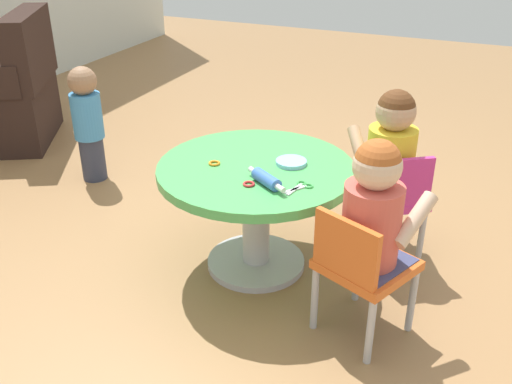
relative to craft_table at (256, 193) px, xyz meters
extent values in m
plane|color=#9E7247|center=(0.00, 0.00, -0.37)|extent=(10.00, 10.00, 0.00)
cylinder|color=silver|center=(0.00, 0.00, -0.35)|extent=(0.44, 0.44, 0.03)
cylinder|color=silver|center=(0.00, 0.00, -0.14)|extent=(0.12, 0.12, 0.46)
cylinder|color=#4CB259|center=(0.00, 0.00, 0.11)|extent=(0.83, 0.83, 0.04)
cylinder|color=#B7B7BC|center=(-0.17, -0.72, -0.23)|extent=(0.03, 0.03, 0.28)
cylinder|color=#B7B7BC|center=(-0.07, -0.48, -0.23)|extent=(0.03, 0.03, 0.28)
cylinder|color=#B7B7BC|center=(-0.41, -0.62, -0.23)|extent=(0.03, 0.03, 0.28)
cylinder|color=#B7B7BC|center=(-0.30, -0.38, -0.23)|extent=(0.03, 0.03, 0.28)
cube|color=orange|center=(-0.24, -0.55, -0.07)|extent=(0.39, 0.39, 0.04)
cube|color=orange|center=(-0.36, -0.49, 0.06)|extent=(0.13, 0.26, 0.22)
cube|color=#3F4772|center=(-0.24, -0.55, -0.07)|extent=(0.36, 0.35, 0.04)
cylinder|color=#D8594C|center=(-0.24, -0.55, 0.10)|extent=(0.21, 0.21, 0.30)
sphere|color=beige|center=(-0.24, -0.55, 0.33)|extent=(0.17, 0.17, 0.17)
sphere|color=#B25926|center=(-0.24, -0.55, 0.34)|extent=(0.16, 0.16, 0.16)
cylinder|color=beige|center=(-0.19, -0.69, 0.12)|extent=(0.22, 0.14, 0.17)
cylinder|color=beige|center=(-0.10, -0.49, 0.12)|extent=(0.22, 0.14, 0.17)
cylinder|color=#B7B7BC|center=(0.52, -0.53, -0.23)|extent=(0.03, 0.03, 0.28)
cylinder|color=#B7B7BC|center=(0.37, -0.31, -0.23)|extent=(0.03, 0.03, 0.28)
cylinder|color=#B7B7BC|center=(0.30, -0.67, -0.23)|extent=(0.03, 0.03, 0.28)
cylinder|color=#B7B7BC|center=(0.15, -0.46, -0.23)|extent=(0.03, 0.03, 0.28)
cube|color=#CC338C|center=(0.33, -0.49, -0.07)|extent=(0.42, 0.42, 0.04)
cube|color=#CC338C|center=(0.22, -0.57, 0.06)|extent=(0.17, 0.24, 0.22)
cube|color=#3F4772|center=(0.33, -0.49, -0.07)|extent=(0.38, 0.37, 0.04)
cylinder|color=yellow|center=(0.33, -0.49, 0.10)|extent=(0.21, 0.21, 0.30)
sphere|color=tan|center=(0.33, -0.49, 0.33)|extent=(0.17, 0.17, 0.17)
sphere|color=#593319|center=(0.33, -0.49, 0.34)|extent=(0.16, 0.16, 0.16)
cylinder|color=tan|center=(0.48, -0.53, 0.12)|extent=(0.21, 0.17, 0.17)
cylinder|color=tan|center=(0.36, -0.35, 0.12)|extent=(0.21, 0.17, 0.17)
cube|color=black|center=(0.81, 1.95, 0.26)|extent=(0.69, 0.48, 0.45)
cylinder|color=#33384C|center=(0.45, 1.24, -0.24)|extent=(0.14, 0.14, 0.26)
cylinder|color=#3F8CCC|center=(0.45, 1.24, 0.02)|extent=(0.17, 0.17, 0.26)
sphere|color=#997051|center=(0.45, 1.24, 0.22)|extent=(0.16, 0.16, 0.16)
cylinder|color=#3F72CC|center=(-0.15, -0.11, 0.15)|extent=(0.12, 0.14, 0.05)
cylinder|color=white|center=(-0.10, -0.03, 0.15)|extent=(0.04, 0.05, 0.02)
cylinder|color=white|center=(-0.20, -0.19, 0.15)|extent=(0.04, 0.05, 0.02)
cube|color=silver|center=(-0.15, -0.23, 0.13)|extent=(0.11, 0.03, 0.01)
cube|color=silver|center=(-0.15, -0.23, 0.13)|extent=(0.10, 0.07, 0.01)
torus|color=green|center=(-0.08, -0.23, 0.13)|extent=(0.05, 0.05, 0.01)
torus|color=green|center=(-0.10, -0.27, 0.13)|extent=(0.05, 0.05, 0.01)
cylinder|color=#8CCCF2|center=(0.07, -0.13, 0.14)|extent=(0.13, 0.13, 0.02)
torus|color=orange|center=(-0.06, 0.17, 0.13)|extent=(0.05, 0.05, 0.01)
torus|color=red|center=(-0.18, -0.05, 0.13)|extent=(0.05, 0.05, 0.01)
camera|label=1|loc=(-2.02, -0.88, 1.14)|focal=40.84mm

